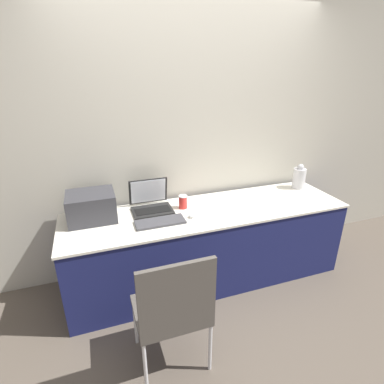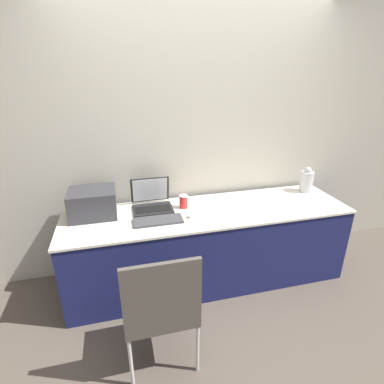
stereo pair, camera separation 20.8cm
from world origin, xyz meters
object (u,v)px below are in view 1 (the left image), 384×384
object	(u,v)px
printer	(91,206)
chair	(173,307)
metal_pitcher	(299,177)
external_keyboard	(160,222)
mouse	(192,216)
coffee_cup	(183,202)
laptop_left	(151,203)

from	to	relation	value
printer	chair	size ratio (longest dim) A/B	0.42
metal_pitcher	chair	size ratio (longest dim) A/B	0.29
external_keyboard	mouse	distance (m)	0.28
coffee_cup	laptop_left	bearing A→B (deg)	165.75
printer	laptop_left	distance (m)	0.51
printer	mouse	xyz separation A→B (m)	(0.80, -0.25, -0.11)
printer	mouse	size ratio (longest dim) A/B	6.58
chair	laptop_left	bearing A→B (deg)	85.15
printer	metal_pitcher	world-z (taller)	metal_pitcher
external_keyboard	chair	world-z (taller)	chair
metal_pitcher	chair	xyz separation A→B (m)	(-1.69, -1.01, -0.33)
coffee_cup	chair	world-z (taller)	chair
coffee_cup	metal_pitcher	distance (m)	1.32
printer	laptop_left	xyz separation A→B (m)	(0.51, 0.03, -0.07)
laptop_left	printer	bearing A→B (deg)	-176.19
laptop_left	coffee_cup	distance (m)	0.29
laptop_left	external_keyboard	xyz separation A→B (m)	(0.01, -0.29, -0.05)
mouse	chair	world-z (taller)	chair
external_keyboard	coffee_cup	bearing A→B (deg)	38.75
coffee_cup	mouse	xyz separation A→B (m)	(0.01, -0.21, -0.05)
coffee_cup	chair	size ratio (longest dim) A/B	0.13
printer	mouse	world-z (taller)	printer
laptop_left	external_keyboard	world-z (taller)	laptop_left
laptop_left	mouse	size ratio (longest dim) A/B	6.02
laptop_left	coffee_cup	xyz separation A→B (m)	(0.28, -0.07, 0.00)
external_keyboard	metal_pitcher	xyz separation A→B (m)	(1.59, 0.29, 0.11)
external_keyboard	mouse	world-z (taller)	mouse
mouse	laptop_left	bearing A→B (deg)	136.37
coffee_cup	mouse	world-z (taller)	coffee_cup
laptop_left	chair	bearing A→B (deg)	-94.85
laptop_left	coffee_cup	world-z (taller)	laptop_left
external_keyboard	mouse	xyz separation A→B (m)	(0.28, 0.01, 0.01)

